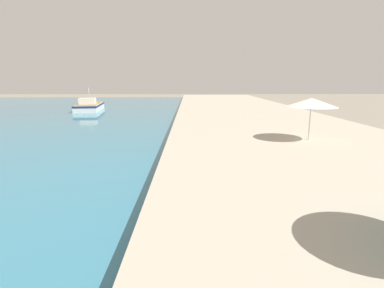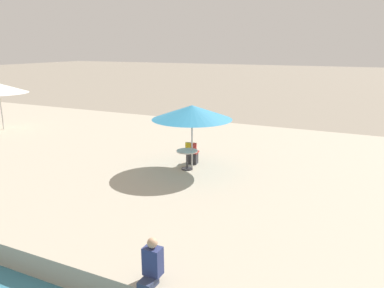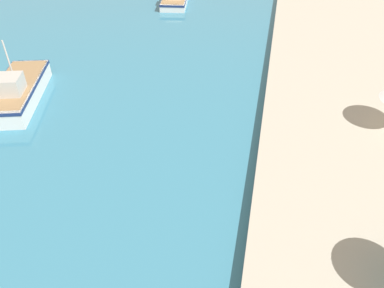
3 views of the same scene
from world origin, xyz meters
TOP-DOWN VIEW (x-y plane):
  - quay_promenade at (8.00, 37.00)m, footprint 16.00×90.00m
  - fishing_boat_far at (-12.94, 48.56)m, footprint 4.26×8.60m
  - cafe_umbrella_white at (8.79, 23.67)m, footprint 3.09×3.09m

SIDE VIEW (x-z plane):
  - quay_promenade at x=8.00m, z-range 0.00..0.64m
  - fishing_boat_far at x=-12.94m, z-range -0.92..2.27m
  - cafe_umbrella_white at x=8.79m, z-range 1.66..4.24m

